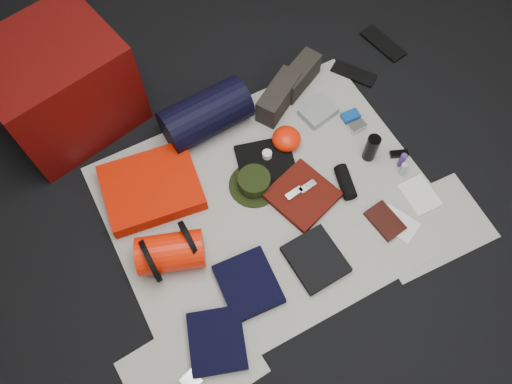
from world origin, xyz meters
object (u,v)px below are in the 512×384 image
red_cabinet (60,86)px  navy_duffel (206,115)px  paperback_book (385,221)px  compact_camera (357,127)px  water_bottle (371,148)px  sleeping_pad (152,188)px  stuff_sack (171,252)px

red_cabinet → navy_duffel: 0.76m
navy_duffel → paperback_book: (0.54, -0.94, -0.11)m
navy_duffel → compact_camera: bearing=-32.8°
water_bottle → paperback_book: 0.39m
red_cabinet → sleeping_pad: (0.20, -0.64, -0.23)m
sleeping_pad → paperback_book: (0.97, -0.71, -0.03)m
paperback_book → navy_duffel: bearing=113.1°
navy_duffel → water_bottle: 0.90m
stuff_sack → water_bottle: (1.17, 0.03, -0.01)m
stuff_sack → water_bottle: stuff_sack is taller
stuff_sack → compact_camera: size_ratio=3.39×
stuff_sack → navy_duffel: bearing=51.9°
stuff_sack → navy_duffel: size_ratio=0.67×
sleeping_pad → water_bottle: 1.17m
navy_duffel → water_bottle: navy_duffel is taller
red_cabinet → stuff_sack: 1.05m
red_cabinet → compact_camera: red_cabinet is taller
red_cabinet → stuff_sack: size_ratio=2.10×
sleeping_pad → stuff_sack: (-0.06, -0.39, 0.05)m
stuff_sack → compact_camera: (1.21, 0.21, -0.07)m
stuff_sack → compact_camera: bearing=10.0°
sleeping_pad → navy_duffel: size_ratio=1.02×
red_cabinet → paperback_book: size_ratio=3.48×
sleeping_pad → water_bottle: (1.11, -0.35, 0.04)m
sleeping_pad → compact_camera: bearing=-8.5°
sleeping_pad → paperback_book: sleeping_pad is taller
navy_duffel → paperback_book: 1.09m
red_cabinet → paperback_book: 1.80m
navy_duffel → paperback_book: navy_duffel is taller
stuff_sack → navy_duffel: 0.78m
red_cabinet → water_bottle: bearing=-49.7°
sleeping_pad → compact_camera: sleeping_pad is taller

